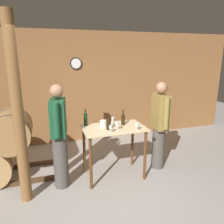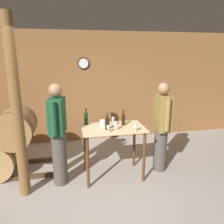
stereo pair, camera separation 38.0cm
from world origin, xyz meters
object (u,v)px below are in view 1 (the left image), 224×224
at_px(wine_glass_near_left, 111,128).
at_px(wine_glass_near_right, 113,120).
at_px(wooden_post, 18,114).
at_px(ice_bucket, 103,123).
at_px(person_host, 160,124).
at_px(wine_bottle_far_left, 86,119).
at_px(wine_glass_near_center, 117,124).
at_px(wine_bottle_center, 123,119).
at_px(person_visitor_with_scarf, 59,135).
at_px(wine_bottle_left, 108,123).
at_px(wine_glass_far_side, 137,125).

bearing_deg(wine_glass_near_left, wine_glass_near_right, 66.69).
distance_m(wooden_post, wine_glass_near_left, 1.39).
height_order(ice_bucket, person_host, person_host).
distance_m(ice_bucket, person_host, 1.08).
bearing_deg(ice_bucket, wine_bottle_far_left, 154.04).
relative_size(wine_glass_near_center, person_host, 0.09).
bearing_deg(wine_glass_near_right, wine_bottle_center, -10.94).
bearing_deg(wine_glass_near_center, wooden_post, -176.53).
bearing_deg(person_visitor_with_scarf, wine_bottle_center, 6.85).
relative_size(wooden_post, wine_bottle_center, 9.83).
distance_m(wine_bottle_left, ice_bucket, 0.20).
bearing_deg(wine_glass_near_right, wine_glass_near_left, -113.31).
bearing_deg(wine_bottle_far_left, wine_glass_near_left, -57.62).
height_order(wooden_post, person_visitor_with_scarf, wooden_post).
bearing_deg(wine_glass_far_side, ice_bucket, 140.63).
distance_m(wine_glass_near_center, person_host, 0.95).
bearing_deg(person_host, wine_bottle_left, -173.63).
bearing_deg(wine_glass_near_center, wine_glass_far_side, -20.91).
xyz_separation_m(wine_bottle_far_left, wine_glass_near_right, (0.47, -0.13, -0.02)).
height_order(wine_bottle_center, person_host, person_host).
distance_m(wine_bottle_far_left, wine_bottle_center, 0.66).
bearing_deg(wooden_post, wine_bottle_left, 7.14).
relative_size(wooden_post, wine_glass_near_right, 18.44).
relative_size(wooden_post, ice_bucket, 23.05).
height_order(wooden_post, wine_glass_near_left, wooden_post).
bearing_deg(wooden_post, ice_bucket, 15.25).
bearing_deg(wine_glass_near_right, person_visitor_with_scarf, -169.91).
height_order(wooden_post, wine_bottle_left, wooden_post).
xyz_separation_m(wine_glass_near_right, person_visitor_with_scarf, (-0.95, -0.17, -0.12)).
xyz_separation_m(wine_bottle_center, person_visitor_with_scarf, (-1.13, -0.14, -0.12)).
xyz_separation_m(wine_bottle_left, wine_glass_near_right, (0.14, 0.19, -0.00)).
relative_size(wine_glass_near_left, wine_glass_near_center, 0.82).
xyz_separation_m(wine_bottle_left, wine_glass_near_left, (-0.01, -0.16, -0.02)).
relative_size(wine_glass_near_right, person_host, 0.09).
relative_size(wine_bottle_left, wine_glass_near_left, 2.31).
bearing_deg(person_host, wine_bottle_center, 176.49).
relative_size(wine_bottle_center, wine_glass_near_left, 2.25).
relative_size(ice_bucket, person_visitor_with_scarf, 0.07).
xyz_separation_m(wine_bottle_far_left, wine_bottle_left, (0.32, -0.33, -0.01)).
xyz_separation_m(wine_bottle_center, wine_glass_near_center, (-0.20, -0.24, 0.01)).
bearing_deg(wooden_post, wine_bottle_center, 11.13).
xyz_separation_m(wine_glass_near_left, person_host, (1.05, 0.28, -0.13)).
bearing_deg(wine_glass_near_center, wine_glass_near_left, -147.72).
distance_m(wooden_post, ice_bucket, 1.41).
height_order(person_host, person_visitor_with_scarf, person_visitor_with_scarf).
bearing_deg(wine_bottle_far_left, wine_bottle_center, -14.59).
height_order(wine_glass_near_right, person_visitor_with_scarf, person_visitor_with_scarf).
bearing_deg(wine_bottle_left, wine_glass_near_left, -93.83).
relative_size(wine_glass_near_left, person_visitor_with_scarf, 0.07).
bearing_deg(wine_bottle_far_left, ice_bucket, -25.96).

